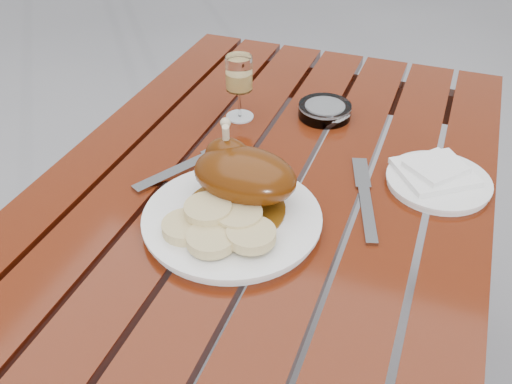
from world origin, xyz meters
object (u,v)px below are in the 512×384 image
(wine_glass, at_px, (239,88))
(ashtray, at_px, (325,111))
(table, at_px, (267,310))
(dinner_plate, at_px, (232,220))
(side_plate, at_px, (438,182))

(wine_glass, height_order, ashtray, wine_glass)
(table, bearing_deg, dinner_plate, -93.95)
(wine_glass, relative_size, ashtray, 1.22)
(dinner_plate, height_order, wine_glass, wine_glass)
(table, bearing_deg, side_plate, 14.31)
(side_plate, bearing_deg, wine_glass, 166.04)
(ashtray, bearing_deg, side_plate, -33.93)
(wine_glass, xyz_separation_m, side_plate, (0.43, -0.11, -0.06))
(table, height_order, ashtray, ashtray)
(dinner_plate, xyz_separation_m, side_plate, (0.31, 0.23, -0.00))
(table, distance_m, dinner_plate, 0.42)
(wine_glass, bearing_deg, ashtray, 21.55)
(table, relative_size, side_plate, 6.36)
(table, height_order, wine_glass, wine_glass)
(table, distance_m, ashtray, 0.47)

